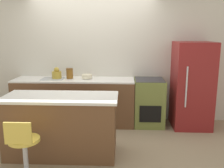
{
  "coord_description": "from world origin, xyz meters",
  "views": [
    {
      "loc": [
        0.62,
        -4.47,
        1.84
      ],
      "look_at": [
        0.43,
        -0.33,
        0.96
      ],
      "focal_mm": 40.0,
      "sensor_mm": 36.0,
      "label": 1
    }
  ],
  "objects_px": {
    "refrigerator": "(192,85)",
    "kettle": "(57,74)",
    "oven_range": "(149,102)",
    "mixing_bowl": "(87,76)",
    "stool_chair": "(24,150)"
  },
  "relations": [
    {
      "from": "kettle",
      "to": "mixing_bowl",
      "type": "xyz_separation_m",
      "value": [
        0.6,
        0.0,
        -0.05
      ]
    },
    {
      "from": "oven_range",
      "to": "refrigerator",
      "type": "height_order",
      "value": "refrigerator"
    },
    {
      "from": "oven_range",
      "to": "stool_chair",
      "type": "bearing_deg",
      "value": -131.21
    },
    {
      "from": "refrigerator",
      "to": "mixing_bowl",
      "type": "xyz_separation_m",
      "value": [
        -2.04,
        0.07,
        0.14
      ]
    },
    {
      "from": "kettle",
      "to": "oven_range",
      "type": "bearing_deg",
      "value": -0.87
    },
    {
      "from": "stool_chair",
      "to": "mixing_bowl",
      "type": "xyz_separation_m",
      "value": [
        0.51,
        2.01,
        0.58
      ]
    },
    {
      "from": "mixing_bowl",
      "to": "stool_chair",
      "type": "bearing_deg",
      "value": -104.09
    },
    {
      "from": "stool_chair",
      "to": "kettle",
      "type": "distance_m",
      "value": 2.11
    },
    {
      "from": "oven_range",
      "to": "refrigerator",
      "type": "distance_m",
      "value": 0.89
    },
    {
      "from": "stool_chair",
      "to": "mixing_bowl",
      "type": "bearing_deg",
      "value": 75.91
    },
    {
      "from": "refrigerator",
      "to": "stool_chair",
      "type": "xyz_separation_m",
      "value": [
        -2.55,
        -1.94,
        -0.44
      ]
    },
    {
      "from": "refrigerator",
      "to": "kettle",
      "type": "xyz_separation_m",
      "value": [
        -2.64,
        0.07,
        0.19
      ]
    },
    {
      "from": "refrigerator",
      "to": "kettle",
      "type": "distance_m",
      "value": 2.65
    },
    {
      "from": "kettle",
      "to": "refrigerator",
      "type": "bearing_deg",
      "value": -1.52
    },
    {
      "from": "mixing_bowl",
      "to": "oven_range",
      "type": "bearing_deg",
      "value": -1.3
    }
  ]
}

